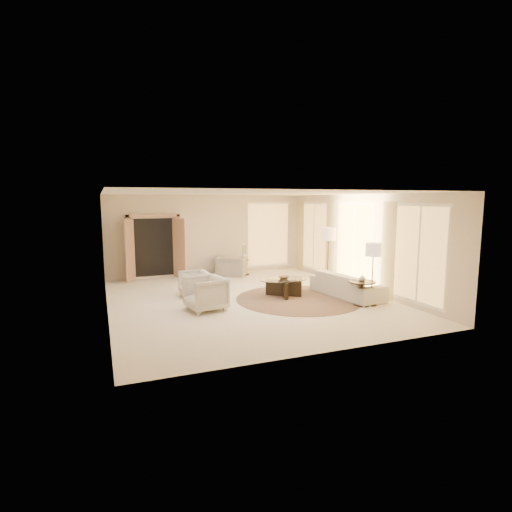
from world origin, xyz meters
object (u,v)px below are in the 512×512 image
object	(u,v)px
accent_chair	(231,263)
coffee_table	(284,285)
end_table	(362,289)
sofa	(347,285)
armchair_right	(205,292)
armchair_left	(194,282)
bowl	(284,278)
side_table	(244,265)
floor_lamp_near	(329,237)
side_vase	(244,256)
end_vase	(362,278)
floor_lamp_far	(373,252)

from	to	relation	value
accent_chair	coffee_table	bearing A→B (deg)	127.29
end_table	sofa	bearing A→B (deg)	78.14
armchair_right	end_table	distance (m)	3.89
armchair_left	bowl	xyz separation A→B (m)	(2.29, -0.92, 0.14)
sofa	side_table	xyz separation A→B (m)	(-1.53, 4.06, 0.01)
end_table	side_table	distance (m)	5.18
armchair_left	floor_lamp_near	world-z (taller)	floor_lamp_near
bowl	side_vase	world-z (taller)	side_vase
accent_chair	side_table	xyz separation A→B (m)	(0.48, -0.01, -0.12)
armchair_left	side_table	size ratio (longest dim) A/B	1.37
coffee_table	end_table	size ratio (longest dim) A/B	2.58
end_table	end_vase	size ratio (longest dim) A/B	3.77
armchair_right	floor_lamp_far	distance (m)	4.24
armchair_right	end_vase	size ratio (longest dim) A/B	5.10
coffee_table	side_vase	world-z (taller)	side_vase
floor_lamp_near	end_table	bearing A→B (deg)	-100.45
side_vase	floor_lamp_far	bearing A→B (deg)	-72.83
side_vase	accent_chair	bearing A→B (deg)	178.98
sofa	accent_chair	bearing A→B (deg)	19.06
accent_chair	floor_lamp_near	distance (m)	3.68
coffee_table	bowl	distance (m)	0.22
sofa	side_table	bearing A→B (deg)	13.44
end_table	side_table	world-z (taller)	end_table
side_table	bowl	xyz separation A→B (m)	(-0.08, -3.40, 0.19)
armchair_right	side_vase	xyz separation A→B (m)	(2.42, 3.98, 0.23)
sofa	accent_chair	distance (m)	4.54
end_table	bowl	distance (m)	2.13
end_table	side_vase	world-z (taller)	side_vase
accent_chair	side_table	distance (m)	0.49
armchair_left	end_table	bearing A→B (deg)	56.32
floor_lamp_far	bowl	bearing A→B (deg)	134.45
accent_chair	armchair_left	bearing A→B (deg)	83.38
end_vase	floor_lamp_far	bearing A→B (deg)	-16.45
armchair_right	floor_lamp_near	world-z (taller)	floor_lamp_near
armchair_right	end_vase	distance (m)	3.90
end_table	armchair_left	bearing A→B (deg)	145.64
end_vase	armchair_left	bearing A→B (deg)	145.64
floor_lamp_far	bowl	distance (m)	2.49
end_vase	side_table	bearing A→B (deg)	104.84
armchair_left	floor_lamp_far	distance (m)	4.81
side_table	side_vase	bearing A→B (deg)	0.00
armchair_right	floor_lamp_far	world-z (taller)	floor_lamp_far
sofa	side_vase	bearing A→B (deg)	13.44
armchair_right	end_table	world-z (taller)	armchair_right
sofa	end_vase	distance (m)	1.04
armchair_right	floor_lamp_near	xyz separation A→B (m)	(4.18, 1.27, 1.08)
armchair_right	end_table	xyz separation A→B (m)	(3.75, -1.03, -0.02)
accent_chair	side_vase	distance (m)	0.53
accent_chair	floor_lamp_far	distance (m)	5.56
end_table	bowl	world-z (taller)	end_table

